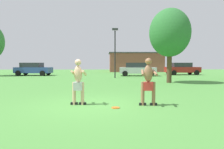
% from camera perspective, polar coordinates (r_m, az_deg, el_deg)
% --- Properties ---
extents(ground_plane, '(80.00, 80.00, 0.00)m').
position_cam_1_polar(ground_plane, '(7.69, -6.16, -8.54)').
color(ground_plane, '#4C8E3D').
extents(player_with_cap, '(0.67, 0.64, 1.76)m').
position_cam_1_polar(player_with_cap, '(7.60, 10.10, -1.29)').
color(player_with_cap, black).
rests_on(player_with_cap, ground_plane).
extents(player_in_gray, '(0.58, 0.62, 1.71)m').
position_cam_1_polar(player_in_gray, '(7.73, -9.40, -1.77)').
color(player_in_gray, black).
rests_on(player_in_gray, ground_plane).
extents(frisbee, '(0.29, 0.29, 0.03)m').
position_cam_1_polar(frisbee, '(7.20, 1.01, -9.24)').
color(frisbee, orange).
rests_on(frisbee, ground_plane).
extents(car_red_near_post, '(4.42, 2.28, 1.58)m').
position_cam_1_polar(car_red_near_post, '(28.21, 18.91, 1.60)').
color(car_red_near_post, maroon).
rests_on(car_red_near_post, ground_plane).
extents(car_blue_mid_lot, '(4.47, 2.39, 1.58)m').
position_cam_1_polar(car_blue_mid_lot, '(27.03, -21.13, 1.49)').
color(car_blue_mid_lot, '#2D478C').
rests_on(car_blue_mid_lot, ground_plane).
extents(car_silver_far_end, '(4.45, 2.34, 1.58)m').
position_cam_1_polar(car_silver_far_end, '(24.65, 7.03, 1.54)').
color(car_silver_far_end, silver).
rests_on(car_silver_far_end, ground_plane).
extents(lamp_post, '(0.60, 0.24, 5.09)m').
position_cam_1_polar(lamp_post, '(21.11, 0.85, 7.64)').
color(lamp_post, black).
rests_on(lamp_post, ground_plane).
extents(outbuilding_behind_lot, '(9.60, 5.83, 3.37)m').
position_cam_1_polar(outbuilding_behind_lot, '(37.27, 6.52, 3.47)').
color(outbuilding_behind_lot, brown).
rests_on(outbuilding_behind_lot, ground_plane).
extents(tree_left_field, '(3.18, 3.18, 5.79)m').
position_cam_1_polar(tree_left_field, '(16.84, 15.82, 11.08)').
color(tree_left_field, '#4C3823').
rests_on(tree_left_field, ground_plane).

